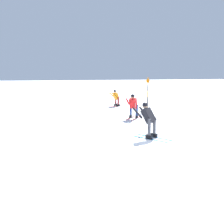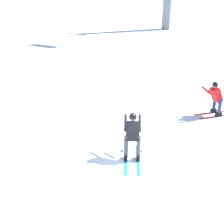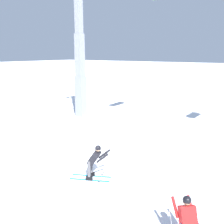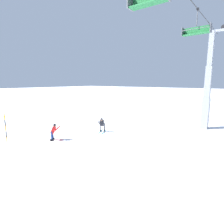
{
  "view_description": "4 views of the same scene",
  "coord_description": "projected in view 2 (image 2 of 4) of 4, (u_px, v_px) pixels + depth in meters",
  "views": [
    {
      "loc": [
        -8.54,
        5.96,
        2.58
      ],
      "look_at": [
        0.79,
        2.17,
        1.13
      ],
      "focal_mm": 40.61,
      "sensor_mm": 36.0,
      "label": 1
    },
    {
      "loc": [
        -6.88,
        -2.79,
        5.36
      ],
      "look_at": [
        0.92,
        1.65,
        1.2
      ],
      "focal_mm": 47.22,
      "sensor_mm": 36.0,
      "label": 2
    },
    {
      "loc": [
        6.95,
        -7.0,
        5.19
      ],
      "look_at": [
        0.99,
        1.24,
        2.84
      ],
      "focal_mm": 41.49,
      "sensor_mm": 36.0,
      "label": 3
    },
    {
      "loc": [
        13.81,
        12.34,
        5.08
      ],
      "look_at": [
        0.44,
        1.89,
        2.19
      ],
      "focal_mm": 28.97,
      "sensor_mm": 36.0,
      "label": 4
    }
  ],
  "objects": [
    {
      "name": "ground_plane",
      "position": [
        144.0,
        170.0,
        8.93
      ],
      "size": [
        260.0,
        260.0,
        0.0
      ],
      "primitive_type": "plane",
      "color": "white"
    },
    {
      "name": "skier_carving_main",
      "position": [
        133.0,
        133.0,
        9.26
      ],
      "size": [
        1.79,
        1.29,
        1.63
      ],
      "color": "#198CCC",
      "rests_on": "ground_plane"
    },
    {
      "name": "skier_distant_downhill",
      "position": [
        216.0,
        96.0,
        12.13
      ],
      "size": [
        1.59,
        1.62,
        1.6
      ],
      "color": "red",
      "rests_on": "ground_plane"
    }
  ]
}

